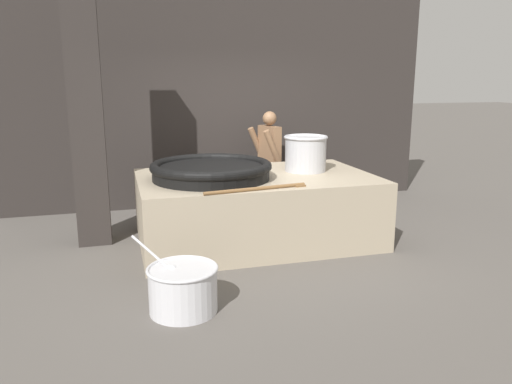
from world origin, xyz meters
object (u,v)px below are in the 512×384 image
giant_wok_near (211,170)px  stock_pot (306,153)px  prep_bowl_vegetables (183,287)px  cook (269,157)px

giant_wok_near → stock_pot: 1.32m
prep_bowl_vegetables → giant_wok_near: bearing=70.7°
stock_pot → prep_bowl_vegetables: 2.83m
giant_wok_near → cook: 1.93m
stock_pot → prep_bowl_vegetables: bearing=-134.9°
giant_wok_near → prep_bowl_vegetables: (-0.60, -1.72, -0.73)m
giant_wok_near → prep_bowl_vegetables: giant_wok_near is taller
giant_wok_near → prep_bowl_vegetables: size_ratio=1.99×
giant_wok_near → cook: (1.21, 1.51, -0.12)m
giant_wok_near → prep_bowl_vegetables: 1.96m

